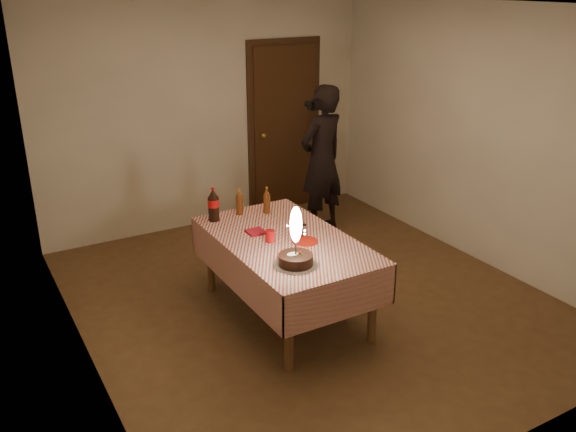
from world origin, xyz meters
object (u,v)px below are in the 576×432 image
Objects in this scene: cola_bottle at (213,205)px; dining_table at (285,249)px; birthday_cake at (296,251)px; red_cup at (270,236)px; amber_bottle_right at (267,201)px; photographer at (322,160)px; amber_bottle_left at (239,202)px; clear_cup at (302,229)px; red_plate at (305,241)px.

dining_table is at bearing -62.62° from cola_bottle.
birthday_cake is 4.82× the size of red_cup.
cola_bottle is 0.52m from amber_bottle_right.
red_cup is (0.04, 0.49, -0.07)m from birthday_cake.
photographer reaches higher than birthday_cake.
amber_bottle_left is at bearing 85.44° from birthday_cake.
amber_bottle_left is (0.05, 0.70, 0.07)m from red_cup.
red_cup is 0.39× the size of amber_bottle_left.
clear_cup is (0.35, 0.49, -0.08)m from birthday_cake.
birthday_cake is (-0.18, -0.48, 0.22)m from dining_table.
clear_cup is at bearing -128.09° from photographer.
dining_table is 17.20× the size of red_cup.
cola_bottle reaches higher than amber_bottle_left.
photographer is (1.41, 0.76, 0.01)m from amber_bottle_left.
amber_bottle_right is (0.15, 0.62, 0.22)m from dining_table.
amber_bottle_right is (0.04, 0.75, 0.11)m from red_plate.
photographer reaches higher than clear_cup.
clear_cup is at bearing 67.90° from red_plate.
amber_bottle_right is at bearing 64.13° from red_cup.
amber_bottle_right is at bearing -7.91° from cola_bottle.
cola_bottle is (-0.36, 0.69, 0.25)m from dining_table.
red_plate is 2.20× the size of red_cup.
photographer is at bearing 48.09° from dining_table.
red_plate is at bearing 49.15° from birthday_cake.
birthday_cake is 1.19m from amber_bottle_left.
red_plate is (0.29, 0.34, -0.12)m from birthday_cake.
cola_bottle is at bearing -154.86° from photographer.
cola_bottle is 1.85m from photographer.
photographer is at bearing 36.33° from amber_bottle_right.
amber_bottle_right reaches higher than red_plate.
clear_cup is at bearing -69.69° from amber_bottle_left.
red_plate is 0.88m from amber_bottle_left.
photographer is (1.46, 1.46, 0.08)m from red_cup.
photographer is (1.15, 1.46, 0.09)m from clear_cup.
amber_bottle_right is at bearing 73.04° from birthday_cake.
red_cup is 1.11× the size of clear_cup.
dining_table is 0.21m from red_plate.
amber_bottle_left is (-0.26, 0.70, 0.07)m from clear_cup.
amber_bottle_left is (0.09, 1.19, -0.00)m from birthday_cake.
cola_bottle reaches higher than amber_bottle_right.
clear_cup is 0.75m from amber_bottle_left.
photographer is (1.50, 1.95, 0.01)m from birthday_cake.
red_cup is at bearing 174.23° from dining_table.
amber_bottle_right is at bearing 86.95° from red_plate.
red_plate is at bearing -76.85° from amber_bottle_left.
amber_bottle_right is (-0.02, 0.60, 0.07)m from clear_cup.
amber_bottle_left reaches higher than clear_cup.
red_plate is (0.11, -0.14, 0.10)m from dining_table.
dining_table is 0.23m from clear_cup.
red_plate is at bearing -112.10° from clear_cup.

